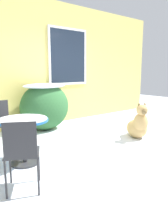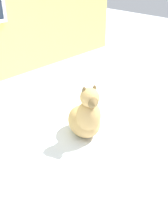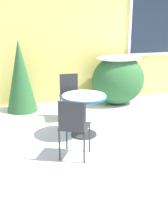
% 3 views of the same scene
% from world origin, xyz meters
% --- Properties ---
extents(ground_plane, '(16.00, 16.00, 0.00)m').
position_xyz_m(ground_plane, '(0.00, 0.00, 0.00)').
color(ground_plane, silver).
extents(dog, '(0.59, 0.72, 0.76)m').
position_xyz_m(dog, '(0.86, -0.15, 0.28)').
color(dog, tan).
rests_on(dog, ground_plane).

